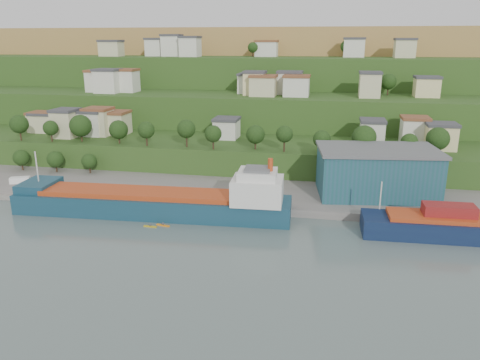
% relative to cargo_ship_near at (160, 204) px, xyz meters
% --- Properties ---
extents(ground, '(500.00, 500.00, 0.00)m').
position_rel_cargo_ship_near_xyz_m(ground, '(5.19, -10.39, -2.84)').
color(ground, '#4D5D5A').
rests_on(ground, ground).
extents(quay, '(220.00, 26.00, 4.00)m').
position_rel_cargo_ship_near_xyz_m(quay, '(25.19, 17.61, -2.84)').
color(quay, slate).
rests_on(quay, ground).
extents(pebble_beach, '(40.00, 18.00, 2.40)m').
position_rel_cargo_ship_near_xyz_m(pebble_beach, '(-49.81, 11.61, -2.84)').
color(pebble_beach, slate).
rests_on(pebble_beach, ground).
extents(hillside, '(360.00, 210.62, 96.00)m').
position_rel_cargo_ship_near_xyz_m(hillside, '(5.17, 158.28, -2.76)').
color(hillside, '#284719').
rests_on(hillside, ground).
extents(cargo_ship_near, '(69.73, 14.17, 17.81)m').
position_rel_cargo_ship_near_xyz_m(cargo_ship_near, '(0.00, 0.00, 0.00)').
color(cargo_ship_near, '#133A48').
rests_on(cargo_ship_near, ground).
extents(warehouse, '(33.14, 22.75, 12.80)m').
position_rel_cargo_ship_near_xyz_m(warehouse, '(53.31, 20.61, 5.59)').
color(warehouse, '#1C4F54').
rests_on(warehouse, quay).
extents(caravan, '(5.84, 4.13, 2.52)m').
position_rel_cargo_ship_near_xyz_m(caravan, '(-47.57, 12.18, -0.38)').
color(caravan, white).
rests_on(caravan, pebble_beach).
extents(dinghy, '(4.25, 2.92, 0.80)m').
position_rel_cargo_ship_near_xyz_m(dinghy, '(-39.40, 7.00, -1.25)').
color(dinghy, silver).
rests_on(dinghy, pebble_beach).
extents(kayak_orange, '(3.46, 1.33, 0.85)m').
position_rel_cargo_ship_near_xyz_m(kayak_orange, '(3.03, -6.78, -2.59)').
color(kayak_orange, orange).
rests_on(kayak_orange, ground).
extents(kayak_yellow, '(3.21, 0.72, 0.80)m').
position_rel_cargo_ship_near_xyz_m(kayak_yellow, '(0.32, -7.99, -2.61)').
color(kayak_yellow, gold).
rests_on(kayak_yellow, ground).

